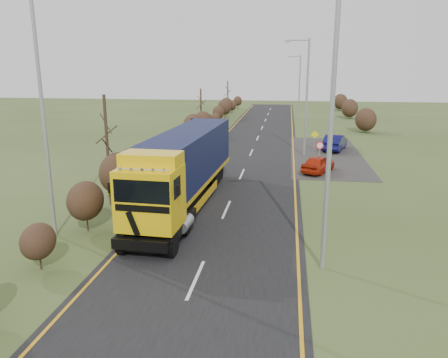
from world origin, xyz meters
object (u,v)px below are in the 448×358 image
object	(u,v)px
streetlight_near	(327,118)
lorry	(184,165)
speed_sign	(320,150)
car_blue_sedan	(335,142)
car_red_hatchback	(318,164)

from	to	relation	value
streetlight_near	lorry	bearing A→B (deg)	135.21
speed_sign	car_blue_sedan	bearing A→B (deg)	76.38
car_red_hatchback	speed_sign	xyz separation A→B (m)	(0.11, 0.92, 0.83)
lorry	speed_sign	world-z (taller)	lorry
lorry	car_blue_sedan	bearing A→B (deg)	63.95
car_blue_sedan	speed_sign	bearing A→B (deg)	92.74
speed_sign	streetlight_near	bearing A→B (deg)	-93.62
streetlight_near	speed_sign	world-z (taller)	streetlight_near
lorry	streetlight_near	size ratio (longest dim) A/B	1.43
car_red_hatchback	streetlight_near	xyz separation A→B (m)	(-0.95, -15.75, 5.10)
car_blue_sedan	streetlight_near	xyz separation A→B (m)	(-2.99, -24.64, 5.00)
lorry	streetlight_near	world-z (taller)	streetlight_near
car_red_hatchback	speed_sign	distance (m)	1.24
lorry	speed_sign	xyz separation A→B (m)	(7.89, 9.89, -0.87)
lorry	car_blue_sedan	distance (m)	20.44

